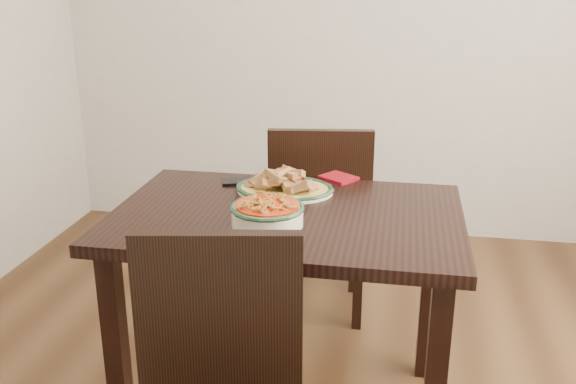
% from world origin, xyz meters
% --- Properties ---
extents(wall_back, '(3.50, 0.10, 2.60)m').
position_xyz_m(wall_back, '(0.00, 1.75, 1.30)').
color(wall_back, beige).
rests_on(wall_back, ground).
extents(dining_table, '(1.11, 0.74, 0.75)m').
position_xyz_m(dining_table, '(-0.13, 0.01, 0.64)').
color(dining_table, black).
rests_on(dining_table, ground).
extents(chair_far, '(0.47, 0.47, 0.89)m').
position_xyz_m(chair_far, '(-0.11, 0.67, 0.50)').
color(chair_far, black).
rests_on(chair_far, ground).
extents(fish_plate, '(0.33, 0.26, 0.11)m').
position_xyz_m(fish_plate, '(-0.18, 0.20, 0.79)').
color(fish_plate, '#F2E7CC').
rests_on(fish_plate, dining_table).
extents(noodle_bowl, '(0.23, 0.23, 0.08)m').
position_xyz_m(noodle_bowl, '(-0.17, -0.11, 0.79)').
color(noodle_bowl, '#EBE3C6').
rests_on(noodle_bowl, dining_table).
extents(smartphone, '(0.15, 0.11, 0.01)m').
position_xyz_m(smartphone, '(-0.36, 0.28, 0.76)').
color(smartphone, black).
rests_on(smartphone, dining_table).
extents(napkin, '(0.16, 0.15, 0.01)m').
position_xyz_m(napkin, '(-0.01, 0.38, 0.76)').
color(napkin, maroon).
rests_on(napkin, dining_table).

